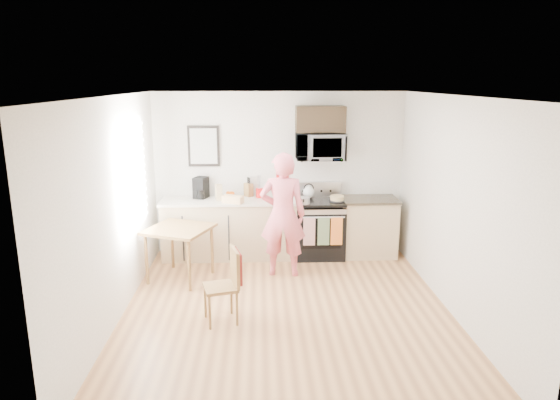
{
  "coord_description": "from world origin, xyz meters",
  "views": [
    {
      "loc": [
        -0.32,
        -5.64,
        2.77
      ],
      "look_at": [
        -0.04,
        1.0,
        1.17
      ],
      "focal_mm": 32.0,
      "sensor_mm": 36.0,
      "label": 1
    }
  ],
  "objects_px": {
    "range": "(319,230)",
    "cake": "(337,198)",
    "microwave": "(320,146)",
    "dining_table": "(179,234)",
    "chair": "(231,275)",
    "person": "(283,215)"
  },
  "relations": [
    {
      "from": "dining_table",
      "to": "cake",
      "type": "xyz_separation_m",
      "value": [
        2.35,
        0.8,
        0.3
      ]
    },
    {
      "from": "chair",
      "to": "microwave",
      "type": "bearing_deg",
      "value": 45.47
    },
    {
      "from": "person",
      "to": "dining_table",
      "type": "height_order",
      "value": "person"
    },
    {
      "from": "person",
      "to": "dining_table",
      "type": "xyz_separation_m",
      "value": [
        -1.46,
        -0.11,
        -0.23
      ]
    },
    {
      "from": "chair",
      "to": "cake",
      "type": "distance_m",
      "value": 2.64
    },
    {
      "from": "person",
      "to": "chair",
      "type": "height_order",
      "value": "person"
    },
    {
      "from": "range",
      "to": "dining_table",
      "type": "relative_size",
      "value": 1.27
    },
    {
      "from": "person",
      "to": "chair",
      "type": "relative_size",
      "value": 2.04
    },
    {
      "from": "microwave",
      "to": "chair",
      "type": "height_order",
      "value": "microwave"
    },
    {
      "from": "dining_table",
      "to": "cake",
      "type": "height_order",
      "value": "cake"
    },
    {
      "from": "range",
      "to": "cake",
      "type": "bearing_deg",
      "value": -15.98
    },
    {
      "from": "range",
      "to": "chair",
      "type": "xyz_separation_m",
      "value": [
        -1.3,
        -2.18,
        0.13
      ]
    },
    {
      "from": "person",
      "to": "chair",
      "type": "distance_m",
      "value": 1.6
    },
    {
      "from": "person",
      "to": "cake",
      "type": "distance_m",
      "value": 1.12
    },
    {
      "from": "dining_table",
      "to": "chair",
      "type": "distance_m",
      "value": 1.53
    },
    {
      "from": "chair",
      "to": "person",
      "type": "bearing_deg",
      "value": 49.6
    },
    {
      "from": "microwave",
      "to": "person",
      "type": "xyz_separation_m",
      "value": [
        -0.62,
        -0.87,
        -0.86
      ]
    },
    {
      "from": "microwave",
      "to": "dining_table",
      "type": "distance_m",
      "value": 2.55
    },
    {
      "from": "microwave",
      "to": "dining_table",
      "type": "relative_size",
      "value": 0.83
    },
    {
      "from": "microwave",
      "to": "person",
      "type": "height_order",
      "value": "microwave"
    },
    {
      "from": "dining_table",
      "to": "chair",
      "type": "bearing_deg",
      "value": -58.76
    },
    {
      "from": "chair",
      "to": "cake",
      "type": "xyz_separation_m",
      "value": [
        1.56,
        2.1,
        0.4
      ]
    }
  ]
}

